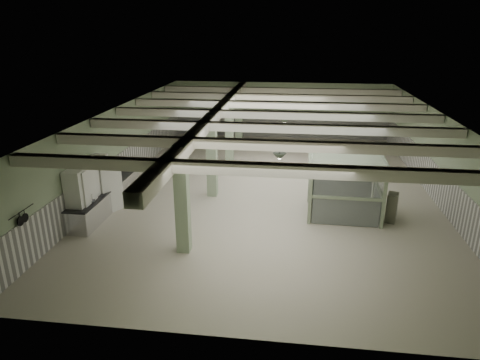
# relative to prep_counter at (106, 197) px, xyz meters

# --- Properties ---
(floor) EXTENTS (20.00, 20.00, 0.00)m
(floor) POSITION_rel_prep_counter_xyz_m (6.54, 2.92, -0.46)
(floor) COLOR beige
(floor) RESTS_ON ground
(ceiling) EXTENTS (14.00, 20.00, 0.02)m
(ceiling) POSITION_rel_prep_counter_xyz_m (6.54, 2.92, 3.14)
(ceiling) COLOR silver
(ceiling) RESTS_ON wall_back
(wall_back) EXTENTS (14.00, 0.02, 3.60)m
(wall_back) POSITION_rel_prep_counter_xyz_m (6.54, 12.92, 1.34)
(wall_back) COLOR #A9C099
(wall_back) RESTS_ON floor
(wall_front) EXTENTS (14.00, 0.02, 3.60)m
(wall_front) POSITION_rel_prep_counter_xyz_m (6.54, -7.08, 1.34)
(wall_front) COLOR #A9C099
(wall_front) RESTS_ON floor
(wall_left) EXTENTS (0.02, 20.00, 3.60)m
(wall_left) POSITION_rel_prep_counter_xyz_m (-0.46, 2.92, 1.34)
(wall_left) COLOR #A9C099
(wall_left) RESTS_ON floor
(wall_right) EXTENTS (0.02, 20.00, 3.60)m
(wall_right) POSITION_rel_prep_counter_xyz_m (13.54, 2.92, 1.34)
(wall_right) COLOR #A9C099
(wall_right) RESTS_ON floor
(wainscot_left) EXTENTS (0.05, 19.90, 1.50)m
(wainscot_left) POSITION_rel_prep_counter_xyz_m (-0.43, 2.92, 0.29)
(wainscot_left) COLOR white
(wainscot_left) RESTS_ON floor
(wainscot_right) EXTENTS (0.05, 19.90, 1.50)m
(wainscot_right) POSITION_rel_prep_counter_xyz_m (13.52, 2.92, 0.29)
(wainscot_right) COLOR white
(wainscot_right) RESTS_ON floor
(wainscot_back) EXTENTS (13.90, 0.05, 1.50)m
(wainscot_back) POSITION_rel_prep_counter_xyz_m (6.54, 12.89, 0.29)
(wainscot_back) COLOR white
(wainscot_back) RESTS_ON floor
(girder) EXTENTS (0.45, 19.90, 0.40)m
(girder) POSITION_rel_prep_counter_xyz_m (4.04, 2.92, 2.92)
(girder) COLOR silver
(girder) RESTS_ON ceiling
(beam_a) EXTENTS (13.90, 0.35, 0.32)m
(beam_a) POSITION_rel_prep_counter_xyz_m (6.54, -4.58, 2.96)
(beam_a) COLOR silver
(beam_a) RESTS_ON ceiling
(beam_b) EXTENTS (13.90, 0.35, 0.32)m
(beam_b) POSITION_rel_prep_counter_xyz_m (6.54, -2.08, 2.96)
(beam_b) COLOR silver
(beam_b) RESTS_ON ceiling
(beam_c) EXTENTS (13.90, 0.35, 0.32)m
(beam_c) POSITION_rel_prep_counter_xyz_m (6.54, 0.42, 2.96)
(beam_c) COLOR silver
(beam_c) RESTS_ON ceiling
(beam_d) EXTENTS (13.90, 0.35, 0.32)m
(beam_d) POSITION_rel_prep_counter_xyz_m (6.54, 2.92, 2.96)
(beam_d) COLOR silver
(beam_d) RESTS_ON ceiling
(beam_e) EXTENTS (13.90, 0.35, 0.32)m
(beam_e) POSITION_rel_prep_counter_xyz_m (6.54, 5.42, 2.96)
(beam_e) COLOR silver
(beam_e) RESTS_ON ceiling
(beam_f) EXTENTS (13.90, 0.35, 0.32)m
(beam_f) POSITION_rel_prep_counter_xyz_m (6.54, 7.92, 2.96)
(beam_f) COLOR silver
(beam_f) RESTS_ON ceiling
(beam_g) EXTENTS (13.90, 0.35, 0.32)m
(beam_g) POSITION_rel_prep_counter_xyz_m (6.54, 10.42, 2.96)
(beam_g) COLOR silver
(beam_g) RESTS_ON ceiling
(column_a) EXTENTS (0.42, 0.42, 3.60)m
(column_a) POSITION_rel_prep_counter_xyz_m (4.04, -3.08, 1.34)
(column_a) COLOR #9AB18E
(column_a) RESTS_ON floor
(column_b) EXTENTS (0.42, 0.42, 3.60)m
(column_b) POSITION_rel_prep_counter_xyz_m (4.04, 1.92, 1.34)
(column_b) COLOR #9AB18E
(column_b) RESTS_ON floor
(column_c) EXTENTS (0.42, 0.42, 3.60)m
(column_c) POSITION_rel_prep_counter_xyz_m (4.04, 6.92, 1.34)
(column_c) COLOR #9AB18E
(column_c) RESTS_ON floor
(column_d) EXTENTS (0.42, 0.42, 3.60)m
(column_d) POSITION_rel_prep_counter_xyz_m (4.04, 10.92, 1.34)
(column_d) COLOR #9AB18E
(column_d) RESTS_ON floor
(hook_rail) EXTENTS (0.02, 1.20, 0.02)m
(hook_rail) POSITION_rel_prep_counter_xyz_m (-0.39, -4.68, 1.39)
(hook_rail) COLOR black
(hook_rail) RESTS_ON wall_left
(pendant_front) EXTENTS (0.44, 0.44, 0.22)m
(pendant_front) POSITION_rel_prep_counter_xyz_m (7.04, -2.08, 2.59)
(pendant_front) COLOR #334030
(pendant_front) RESTS_ON ceiling
(pendant_mid) EXTENTS (0.44, 0.44, 0.22)m
(pendant_mid) POSITION_rel_prep_counter_xyz_m (7.04, 3.42, 2.59)
(pendant_mid) COLOR #334030
(pendant_mid) RESTS_ON ceiling
(pendant_back) EXTENTS (0.44, 0.44, 0.22)m
(pendant_back) POSITION_rel_prep_counter_xyz_m (7.04, 8.42, 2.59)
(pendant_back) COLOR #334030
(pendant_back) RESTS_ON ceiling
(prep_counter) EXTENTS (0.92, 5.28, 0.91)m
(prep_counter) POSITION_rel_prep_counter_xyz_m (0.00, 0.00, 0.00)
(prep_counter) COLOR silver
(prep_counter) RESTS_ON floor
(pitcher_near) EXTENTS (0.19, 0.22, 0.26)m
(pitcher_near) POSITION_rel_prep_counter_xyz_m (0.04, 0.36, 0.57)
(pitcher_near) COLOR silver
(pitcher_near) RESTS_ON prep_counter
(pitcher_far) EXTENTS (0.19, 0.21, 0.26)m
(pitcher_far) POSITION_rel_prep_counter_xyz_m (0.06, 2.05, 0.57)
(pitcher_far) COLOR silver
(pitcher_far) RESTS_ON prep_counter
(veg_colander) EXTENTS (0.49, 0.49, 0.21)m
(veg_colander) POSITION_rel_prep_counter_xyz_m (0.08, -1.58, 0.55)
(veg_colander) COLOR #3D3C41
(veg_colander) RESTS_ON prep_counter
(orange_bowl) EXTENTS (0.33, 0.33, 0.09)m
(orange_bowl) POSITION_rel_prep_counter_xyz_m (0.04, 1.33, 0.48)
(orange_bowl) COLOR #B2B2B7
(orange_bowl) RESTS_ON prep_counter
(skillet_near) EXTENTS (0.04, 0.29, 0.29)m
(skillet_near) POSITION_rel_prep_counter_xyz_m (-0.34, -4.87, 1.17)
(skillet_near) COLOR black
(skillet_near) RESTS_ON hook_rail
(skillet_far) EXTENTS (0.04, 0.27, 0.27)m
(skillet_far) POSITION_rel_prep_counter_xyz_m (-0.34, -4.63, 1.17)
(skillet_far) COLOR black
(skillet_far) RESTS_ON hook_rail
(walkin_cooler) EXTENTS (1.04, 2.51, 2.30)m
(walkin_cooler) POSITION_rel_prep_counter_xyz_m (-0.08, -1.08, 0.69)
(walkin_cooler) COLOR white
(walkin_cooler) RESTS_ON floor
(guard_booth) EXTENTS (2.93, 2.51, 2.39)m
(guard_booth) POSITION_rel_prep_counter_xyz_m (9.50, 0.57, 1.15)
(guard_booth) COLOR gray
(guard_booth) RESTS_ON floor
(filing_cabinet) EXTENTS (0.51, 0.61, 1.13)m
(filing_cabinet) POSITION_rel_prep_counter_xyz_m (11.24, 0.10, 0.10)
(filing_cabinet) COLOR #636454
(filing_cabinet) RESTS_ON floor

